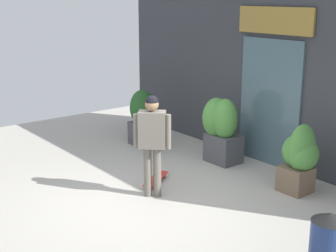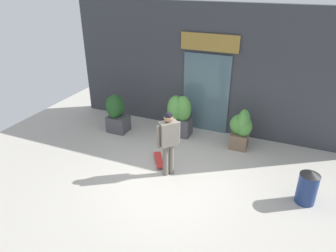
# 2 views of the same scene
# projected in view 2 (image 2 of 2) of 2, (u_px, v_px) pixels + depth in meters

# --- Properties ---
(ground_plane) EXTENTS (12.00, 12.00, 0.00)m
(ground_plane) POSITION_uv_depth(u_px,v_px,m) (171.00, 177.00, 7.77)
(ground_plane) COLOR #B2ADA3
(building_facade) EXTENTS (8.95, 0.31, 3.88)m
(building_facade) POSITION_uv_depth(u_px,v_px,m) (210.00, 70.00, 9.42)
(building_facade) COLOR #383A3F
(building_facade) RESTS_ON ground_plane
(skateboarder) EXTENTS (0.49, 0.50, 1.71)m
(skateboarder) POSITION_uv_depth(u_px,v_px,m) (168.00, 137.00, 7.44)
(skateboarder) COLOR #666056
(skateboarder) RESTS_ON ground_plane
(skateboard) EXTENTS (0.60, 0.79, 0.08)m
(skateboard) POSITION_uv_depth(u_px,v_px,m) (159.00, 160.00, 8.37)
(skateboard) COLOR red
(skateboard) RESTS_ON ground_plane
(planter_box_left) EXTENTS (0.73, 0.64, 1.32)m
(planter_box_left) POSITION_uv_depth(u_px,v_px,m) (179.00, 114.00, 9.47)
(planter_box_left) COLOR #47474C
(planter_box_left) RESTS_ON ground_plane
(planter_box_right) EXTENTS (0.72, 0.65, 1.24)m
(planter_box_right) POSITION_uv_depth(u_px,v_px,m) (116.00, 111.00, 9.79)
(planter_box_right) COLOR #47474C
(planter_box_right) RESTS_ON ground_plane
(planter_box_mid) EXTENTS (0.64, 0.63, 1.20)m
(planter_box_mid) POSITION_uv_depth(u_px,v_px,m) (242.00, 127.00, 8.84)
(planter_box_mid) COLOR brown
(planter_box_mid) RESTS_ON ground_plane
(trash_bin) EXTENTS (0.43, 0.43, 0.82)m
(trash_bin) POSITION_uv_depth(u_px,v_px,m) (308.00, 187.00, 6.76)
(trash_bin) COLOR navy
(trash_bin) RESTS_ON ground_plane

